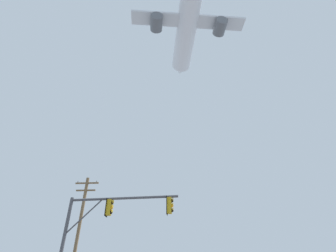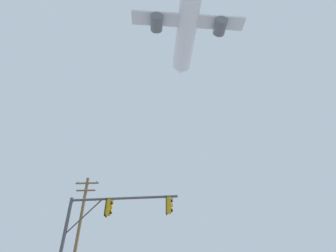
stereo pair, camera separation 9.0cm
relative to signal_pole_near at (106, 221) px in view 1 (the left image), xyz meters
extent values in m
cylinder|color=#4C4C51|center=(-2.33, 0.16, -1.57)|extent=(0.20, 0.20, 6.04)
cylinder|color=#4C4C51|center=(0.95, -0.06, 1.30)|extent=(6.56, 0.59, 0.15)
cylinder|color=#4C4C51|center=(-1.34, 0.09, 0.32)|extent=(2.03, 0.22, 2.02)
cube|color=gold|center=(3.70, -0.25, 0.78)|extent=(0.28, 0.34, 0.90)
cylinder|color=gold|center=(3.70, -0.25, 1.29)|extent=(0.05, 0.05, 0.12)
cube|color=black|center=(3.56, -0.24, 0.78)|extent=(0.05, 0.46, 1.04)
sphere|color=black|center=(3.84, -0.26, 1.05)|extent=(0.20, 0.20, 0.20)
cylinder|color=gold|center=(3.91, -0.26, 1.11)|extent=(0.05, 0.21, 0.21)
sphere|color=orange|center=(3.84, -0.26, 0.77)|extent=(0.20, 0.20, 0.20)
cylinder|color=gold|center=(3.91, -0.26, 0.83)|extent=(0.05, 0.21, 0.21)
sphere|color=black|center=(3.84, -0.26, 0.49)|extent=(0.20, 0.20, 0.20)
cylinder|color=gold|center=(3.91, -0.26, 0.55)|extent=(0.05, 0.21, 0.21)
cube|color=gold|center=(0.10, -0.01, 0.78)|extent=(0.28, 0.34, 0.90)
cylinder|color=gold|center=(0.10, -0.01, 1.29)|extent=(0.05, 0.05, 0.12)
cube|color=black|center=(-0.04, 0.00, 0.78)|extent=(0.05, 0.46, 1.04)
sphere|color=black|center=(0.24, -0.02, 1.05)|extent=(0.20, 0.20, 0.20)
cylinder|color=gold|center=(0.31, -0.02, 1.11)|extent=(0.05, 0.21, 0.21)
sphere|color=orange|center=(0.24, -0.02, 0.77)|extent=(0.20, 0.20, 0.20)
cylinder|color=gold|center=(0.31, -0.02, 0.83)|extent=(0.05, 0.21, 0.21)
sphere|color=black|center=(0.24, -0.02, 0.49)|extent=(0.20, 0.20, 0.20)
cylinder|color=gold|center=(0.31, -0.02, 0.55)|extent=(0.05, 0.21, 0.21)
cylinder|color=brown|center=(-4.44, 7.53, 0.56)|extent=(0.28, 0.28, 10.29)
cube|color=brown|center=(-4.44, 7.53, 5.20)|extent=(2.20, 0.12, 0.12)
cube|color=brown|center=(-4.44, 7.53, 4.50)|extent=(1.80, 0.12, 0.12)
cylinder|color=gray|center=(-5.34, 7.53, 5.32)|extent=(0.10, 0.10, 0.18)
cylinder|color=gray|center=(-3.54, 7.53, 5.32)|extent=(0.10, 0.10, 0.18)
cylinder|color=white|center=(6.75, 17.38, 43.35)|extent=(7.29, 24.56, 4.30)
cone|color=white|center=(5.07, 30.73, 43.35)|extent=(4.43, 3.45, 4.09)
cube|color=silver|center=(6.83, 16.72, 42.70)|extent=(23.06, 5.78, 0.48)
cylinder|color=#595B60|center=(0.48, 15.92, 41.41)|extent=(2.80, 3.50, 2.42)
cylinder|color=#595B60|center=(13.18, 17.51, 41.41)|extent=(2.80, 3.50, 2.42)
camera|label=1|loc=(4.41, -15.19, -3.48)|focal=27.40mm
camera|label=2|loc=(4.50, -15.18, -3.48)|focal=27.40mm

